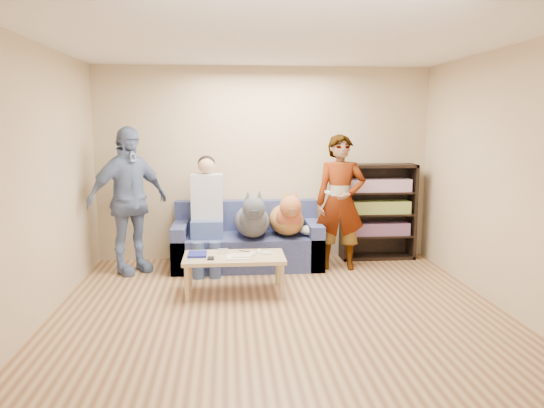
{
  "coord_description": "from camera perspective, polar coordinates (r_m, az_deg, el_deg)",
  "views": [
    {
      "loc": [
        -0.5,
        -4.67,
        1.87
      ],
      "look_at": [
        0.0,
        1.2,
        0.95
      ],
      "focal_mm": 35.0,
      "sensor_mm": 36.0,
      "label": 1
    }
  ],
  "objects": [
    {
      "name": "ground",
      "position": [
        5.06,
        1.17,
        -12.82
      ],
      "size": [
        5.0,
        5.0,
        0.0
      ],
      "primitive_type": "plane",
      "color": "brown",
      "rests_on": "ground"
    },
    {
      "name": "ceiling",
      "position": [
        4.76,
        1.28,
        17.7
      ],
      "size": [
        5.0,
        5.0,
        0.0
      ],
      "primitive_type": "plane",
      "rotation": [
        3.14,
        0.0,
        0.0
      ],
      "color": "white",
      "rests_on": "ground"
    },
    {
      "name": "wall_back",
      "position": [
        7.21,
        -0.87,
        4.33
      ],
      "size": [
        4.5,
        0.0,
        4.5
      ],
      "primitive_type": "plane",
      "rotation": [
        1.57,
        0.0,
        0.0
      ],
      "color": "tan",
      "rests_on": "ground"
    },
    {
      "name": "wall_front",
      "position": [
        2.3,
        7.82,
        -5.49
      ],
      "size": [
        4.5,
        0.0,
        4.5
      ],
      "primitive_type": "plane",
      "rotation": [
        -1.57,
        0.0,
        0.0
      ],
      "color": "tan",
      "rests_on": "ground"
    },
    {
      "name": "wall_left",
      "position": [
        5.02,
        -25.23,
        1.52
      ],
      "size": [
        0.0,
        5.0,
        5.0
      ],
      "primitive_type": "plane",
      "rotation": [
        1.57,
        0.0,
        1.57
      ],
      "color": "tan",
      "rests_on": "ground"
    },
    {
      "name": "wall_right",
      "position": [
        5.45,
        25.47,
        2.01
      ],
      "size": [
        0.0,
        5.0,
        5.0
      ],
      "primitive_type": "plane",
      "rotation": [
        1.57,
        0.0,
        -1.57
      ],
      "color": "tan",
      "rests_on": "ground"
    },
    {
      "name": "blanket",
      "position": [
        6.82,
        4.47,
        -2.82
      ],
      "size": [
        0.37,
        0.32,
        0.13
      ],
      "primitive_type": "ellipsoid",
      "color": "silver",
      "rests_on": "sofa"
    },
    {
      "name": "person_standing_right",
      "position": [
        6.77,
        7.36,
        0.18
      ],
      "size": [
        0.68,
        0.49,
        1.71
      ],
      "primitive_type": "imported",
      "rotation": [
        0.0,
        0.0,
        -0.14
      ],
      "color": "gray",
      "rests_on": "ground"
    },
    {
      "name": "person_standing_left",
      "position": [
        6.75,
        -15.22,
        0.37
      ],
      "size": [
        1.11,
        1.02,
        1.82
      ],
      "primitive_type": "imported",
      "rotation": [
        0.0,
        0.0,
        0.68
      ],
      "color": "#6F84B2",
      "rests_on": "ground"
    },
    {
      "name": "held_controller",
      "position": [
        6.51,
        6.03,
        1.28
      ],
      "size": [
        0.06,
        0.12,
        0.03
      ],
      "primitive_type": "cube",
      "rotation": [
        0.0,
        0.0,
        0.21
      ],
      "color": "white",
      "rests_on": "person_standing_right"
    },
    {
      "name": "notebook_blue",
      "position": [
        5.88,
        -8.02,
        -5.37
      ],
      "size": [
        0.2,
        0.26,
        0.03
      ],
      "primitive_type": "cube",
      "color": "navy",
      "rests_on": "coffee_table"
    },
    {
      "name": "papers",
      "position": [
        5.73,
        -3.58,
        -5.73
      ],
      "size": [
        0.26,
        0.2,
        0.02
      ],
      "primitive_type": "cube",
      "color": "white",
      "rests_on": "coffee_table"
    },
    {
      "name": "magazine",
      "position": [
        5.74,
        -3.28,
        -5.55
      ],
      "size": [
        0.22,
        0.17,
        0.01
      ],
      "primitive_type": "cube",
      "color": "beige",
      "rests_on": "coffee_table"
    },
    {
      "name": "camera_silver",
      "position": [
        5.93,
        -5.28,
        -5.06
      ],
      "size": [
        0.11,
        0.06,
        0.05
      ],
      "primitive_type": "cube",
      "color": "silver",
      "rests_on": "coffee_table"
    },
    {
      "name": "controller_a",
      "position": [
        5.93,
        -1.39,
        -5.14
      ],
      "size": [
        0.04,
        0.13,
        0.03
      ],
      "primitive_type": "cube",
      "color": "white",
      "rests_on": "coffee_table"
    },
    {
      "name": "controller_b",
      "position": [
        5.86,
        -0.56,
        -5.32
      ],
      "size": [
        0.09,
        0.06,
        0.03
      ],
      "primitive_type": "cube",
      "color": "white",
      "rests_on": "coffee_table"
    },
    {
      "name": "headphone_cup_a",
      "position": [
        5.81,
        -2.11,
        -5.49
      ],
      "size": [
        0.07,
        0.07,
        0.02
      ],
      "primitive_type": "cylinder",
      "color": "silver",
      "rests_on": "coffee_table"
    },
    {
      "name": "headphone_cup_b",
      "position": [
        5.89,
        -2.15,
        -5.3
      ],
      "size": [
        0.07,
        0.07,
        0.02
      ],
      "primitive_type": "cylinder",
      "color": "white",
      "rests_on": "coffee_table"
    },
    {
      "name": "pen_orange",
      "position": [
        5.67,
        -4.28,
        -5.93
      ],
      "size": [
        0.13,
        0.06,
        0.01
      ],
      "primitive_type": "cylinder",
      "rotation": [
        0.0,
        1.57,
        0.35
      ],
      "color": "orange",
      "rests_on": "coffee_table"
    },
    {
      "name": "pen_black",
      "position": [
        6.0,
        -2.97,
        -5.09
      ],
      "size": [
        0.13,
        0.08,
        0.01
      ],
      "primitive_type": "cylinder",
      "rotation": [
        0.0,
        1.57,
        -0.52
      ],
      "color": "black",
      "rests_on": "coffee_table"
    },
    {
      "name": "wallet",
      "position": [
        5.71,
        -6.6,
        -5.82
      ],
      "size": [
        0.07,
        0.12,
        0.02
      ],
      "primitive_type": "cube",
      "color": "black",
      "rests_on": "coffee_table"
    },
    {
      "name": "sofa",
      "position": [
        6.96,
        -2.68,
        -4.35
      ],
      "size": [
        1.9,
        0.85,
        0.82
      ],
      "color": "#515B93",
      "rests_on": "ground"
    },
    {
      "name": "person_seated",
      "position": [
        6.74,
        -7.02,
        -0.57
      ],
      "size": [
        0.4,
        0.73,
        1.47
      ],
      "color": "#424B91",
      "rests_on": "sofa"
    },
    {
      "name": "dog_gray",
      "position": [
        6.65,
        -2.13,
        -1.66
      ],
      "size": [
        0.45,
        1.27,
        0.65
      ],
      "color": "#4D5057",
      "rests_on": "sofa"
    },
    {
      "name": "dog_tan",
      "position": [
        6.78,
        1.65,
        -1.49
      ],
      "size": [
        0.44,
        1.18,
        0.63
      ],
      "color": "#A86C33",
      "rests_on": "sofa"
    },
    {
      "name": "coffee_table",
      "position": [
        5.84,
        -4.09,
        -6.01
      ],
      "size": [
        1.1,
        0.6,
        0.42
      ],
      "color": "tan",
      "rests_on": "ground"
    },
    {
      "name": "bookshelf",
      "position": [
        7.39,
        11.31,
        -0.58
      ],
      "size": [
        1.0,
        0.34,
        1.3
      ],
      "color": "black",
      "rests_on": "ground"
    }
  ]
}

